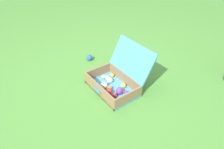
% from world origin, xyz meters
% --- Properties ---
extents(ground_plane, '(16.00, 16.00, 0.00)m').
position_xyz_m(ground_plane, '(0.00, 0.00, 0.00)').
color(ground_plane, '#4C8C38').
extents(open_suitcase, '(0.59, 0.58, 0.48)m').
position_xyz_m(open_suitcase, '(0.08, 0.03, 0.11)').
color(open_suitcase, '#4799C6').
rests_on(open_suitcase, ground).
extents(stray_ball_on_grass, '(0.08, 0.08, 0.08)m').
position_xyz_m(stray_ball_on_grass, '(-0.62, 0.09, 0.04)').
color(stray_ball_on_grass, blue).
rests_on(stray_ball_on_grass, ground).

